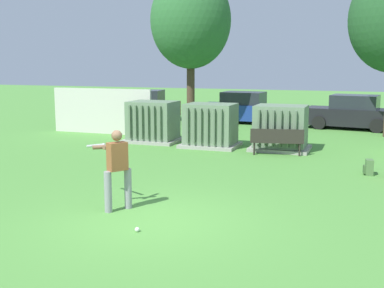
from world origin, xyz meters
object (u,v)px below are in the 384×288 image
(transformer_mid_west, at_px, (211,126))
(sports_ball, at_px, (137,229))
(parked_car_right_of_center, at_px, (352,113))
(batter, at_px, (116,165))
(transformer_west, at_px, (153,122))
(backpack, at_px, (369,167))
(parked_car_left_of_center, at_px, (241,108))
(parked_car_leftmost, at_px, (141,106))
(transformer_mid_east, at_px, (281,128))
(park_bench, at_px, (277,140))

(transformer_mid_west, distance_m, sports_ball, 9.62)
(parked_car_right_of_center, bearing_deg, sports_ball, -101.19)
(batter, distance_m, parked_car_right_of_center, 15.94)
(transformer_west, bearing_deg, backpack, -22.03)
(parked_car_left_of_center, bearing_deg, parked_car_right_of_center, -6.17)
(parked_car_leftmost, height_order, parked_car_left_of_center, same)
(sports_ball, distance_m, parked_car_left_of_center, 17.25)
(backpack, bearing_deg, parked_car_left_of_center, 120.98)
(transformer_mid_east, relative_size, parked_car_leftmost, 0.48)
(batter, relative_size, parked_car_right_of_center, 0.40)
(transformer_mid_west, distance_m, backpack, 6.40)
(transformer_mid_east, height_order, parked_car_leftmost, same)
(transformer_west, xyz_separation_m, transformer_mid_west, (2.51, -0.32, 0.00))
(transformer_west, height_order, parked_car_left_of_center, same)
(parked_car_right_of_center, bearing_deg, batter, -105.62)
(transformer_mid_west, relative_size, sports_ball, 23.33)
(transformer_west, relative_size, parked_car_leftmost, 0.48)
(sports_ball, distance_m, parked_car_right_of_center, 16.82)
(transformer_mid_east, xyz_separation_m, parked_car_right_of_center, (2.22, 6.85, -0.04))
(transformer_mid_east, relative_size, parked_car_right_of_center, 0.48)
(parked_car_left_of_center, bearing_deg, batter, -85.49)
(parked_car_right_of_center, bearing_deg, transformer_mid_east, -108.00)
(batter, bearing_deg, transformer_west, 109.37)
(transformer_mid_east, height_order, parked_car_right_of_center, same)
(transformer_mid_east, height_order, sports_ball, transformer_mid_east)
(park_bench, bearing_deg, backpack, -35.03)
(transformer_west, bearing_deg, parked_car_leftmost, 118.80)
(transformer_west, height_order, transformer_mid_west, same)
(transformer_west, xyz_separation_m, parked_car_left_of_center, (1.78, 7.31, -0.04))
(sports_ball, height_order, backpack, backpack)
(transformer_mid_west, distance_m, parked_car_left_of_center, 7.66)
(transformer_west, relative_size, transformer_mid_east, 1.00)
(park_bench, xyz_separation_m, parked_car_leftmost, (-9.06, 8.29, 0.22))
(transformer_mid_west, bearing_deg, sports_ball, -80.64)
(sports_ball, relative_size, parked_car_leftmost, 0.02)
(parked_car_leftmost, bearing_deg, transformer_west, -61.20)
(backpack, bearing_deg, transformer_mid_east, 133.93)
(transformer_mid_west, relative_size, parked_car_leftmost, 0.48)
(transformer_west, distance_m, transformer_mid_east, 5.10)
(transformer_mid_west, xyz_separation_m, backpack, (5.64, -2.98, -0.57))
(sports_ball, distance_m, parked_car_leftmost, 18.65)
(transformer_mid_east, relative_size, sports_ball, 23.33)
(transformer_mid_west, height_order, transformer_mid_east, same)
(transformer_west, height_order, sports_ball, transformer_west)
(batter, distance_m, sports_ball, 1.79)
(transformer_west, xyz_separation_m, parked_car_leftmost, (-3.89, 7.08, -0.04))
(transformer_mid_east, xyz_separation_m, batter, (-2.07, -8.50, 0.19))
(batter, distance_m, parked_car_leftmost, 17.18)
(park_bench, xyz_separation_m, backpack, (2.98, -2.09, -0.32))
(transformer_west, height_order, parked_car_leftmost, same)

